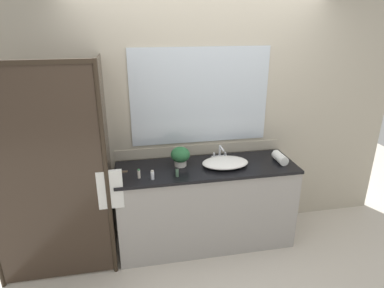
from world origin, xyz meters
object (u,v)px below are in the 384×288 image
amenity_bottle_body_wash (152,175)px  amenity_bottle_lotion (177,172)px  rolled_towel_near_edge (280,158)px  sink_basin (225,163)px  potted_plant (180,156)px  amenity_bottle_shampoo (139,174)px  faucet (220,154)px

amenity_bottle_body_wash → amenity_bottle_lotion: 0.23m
rolled_towel_near_edge → amenity_bottle_body_wash: bearing=-173.9°
sink_basin → potted_plant: size_ratio=2.35×
potted_plant → amenity_bottle_lotion: bearing=-106.6°
amenity_bottle_body_wash → amenity_bottle_shampoo: amenity_bottle_body_wash is taller
faucet → amenity_bottle_shampoo: faucet is taller
sink_basin → amenity_bottle_body_wash: bearing=-167.9°
sink_basin → potted_plant: (-0.44, 0.09, 0.08)m
faucet → amenity_bottle_shampoo: 0.91m
amenity_bottle_body_wash → amenity_bottle_shampoo: 0.13m
potted_plant → amenity_bottle_body_wash: bearing=-140.7°
sink_basin → rolled_towel_near_edge: (0.58, -0.02, 0.01)m
amenity_bottle_lotion → rolled_towel_near_edge: 1.09m
amenity_bottle_lotion → rolled_towel_near_edge: rolled_towel_near_edge is taller
faucet → rolled_towel_near_edge: bearing=-20.3°
potted_plant → amenity_bottle_body_wash: 0.39m
potted_plant → rolled_towel_near_edge: (1.01, -0.10, -0.06)m
faucet → rolled_towel_near_edge: 0.61m
sink_basin → faucet: faucet is taller
amenity_bottle_body_wash → amenity_bottle_shampoo: (-0.12, 0.05, -0.00)m
faucet → rolled_towel_near_edge: (0.58, -0.21, -0.00)m
potted_plant → amenity_bottle_shampoo: bearing=-155.1°
rolled_towel_near_edge → faucet: bearing=159.7°
faucet → amenity_bottle_shampoo: size_ratio=1.93×
sink_basin → amenity_bottle_body_wash: amenity_bottle_body_wash is taller
sink_basin → faucet: bearing=90.0°
amenity_bottle_shampoo → rolled_towel_near_edge: bearing=3.6°
sink_basin → amenity_bottle_shampoo: amenity_bottle_shampoo is taller
sink_basin → faucet: (0.00, 0.20, 0.02)m
faucet → potted_plant: 0.46m
faucet → potted_plant: bearing=-165.9°
faucet → amenity_bottle_shampoo: bearing=-160.5°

